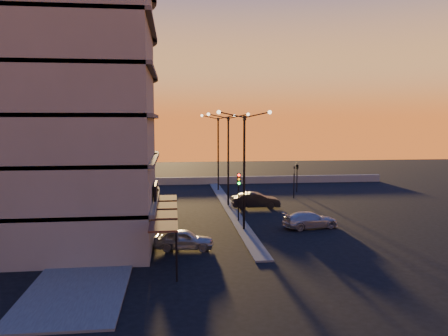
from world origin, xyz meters
TOP-DOWN VIEW (x-y plane):
  - ground at (0.00, 0.00)m, footprint 120.00×120.00m
  - sidewalk_west at (-10.50, 4.00)m, footprint 5.00×40.00m
  - median at (0.00, 10.00)m, footprint 1.20×36.00m
  - parapet at (2.00, 26.00)m, footprint 44.00×0.50m
  - building at (-14.00, 0.03)m, footprint 14.35×17.08m
  - streetlamp_near at (0.00, 0.00)m, footprint 4.32×0.32m
  - streetlamp_mid at (0.00, 10.00)m, footprint 4.32×0.32m
  - streetlamp_far at (0.00, 20.00)m, footprint 4.32×0.32m
  - traffic_light_main at (0.00, 2.87)m, footprint 0.28×0.44m
  - signal_east_a at (8.00, 14.00)m, footprint 0.13×0.16m
  - signal_east_b at (9.50, 18.00)m, footprint 0.42×1.99m
  - car_hatchback at (-4.87, -4.60)m, footprint 4.15×1.99m
  - car_sedan at (2.60, 8.73)m, footprint 4.81×1.73m
  - car_wagon at (5.51, 0.21)m, footprint 4.81×2.59m

SIDE VIEW (x-z plane):
  - ground at x=0.00m, z-range 0.00..0.00m
  - sidewalk_west at x=-10.50m, z-range 0.00..0.12m
  - median at x=0.00m, z-range 0.00..0.12m
  - parapet at x=2.00m, z-range 0.00..1.00m
  - car_wagon at x=5.51m, z-range 0.00..1.32m
  - car_hatchback at x=-4.87m, z-range 0.00..1.37m
  - car_sedan at x=2.60m, z-range 0.00..1.58m
  - signal_east_a at x=8.00m, z-range 0.13..3.73m
  - traffic_light_main at x=0.00m, z-range 0.76..5.01m
  - signal_east_b at x=9.50m, z-range 1.30..4.90m
  - streetlamp_near at x=0.00m, z-range 0.84..10.35m
  - streetlamp_mid at x=0.00m, z-range 0.84..10.35m
  - streetlamp_far at x=0.00m, z-range 0.84..10.35m
  - building at x=-14.00m, z-range -0.59..24.41m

